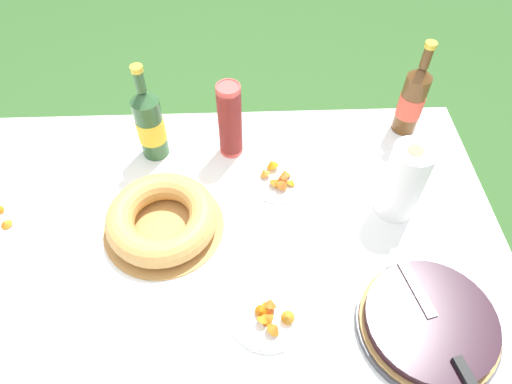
% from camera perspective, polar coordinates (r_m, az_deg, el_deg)
% --- Properties ---
extents(ground_plane, '(16.00, 16.00, 0.00)m').
position_cam_1_polar(ground_plane, '(1.91, -5.23, -19.08)').
color(ground_plane, '#335B28').
extents(garden_table, '(1.69, 1.09, 0.74)m').
position_cam_1_polar(garden_table, '(1.30, -7.37, -8.86)').
color(garden_table, brown).
rests_on(garden_table, ground_plane).
extents(tablecloth, '(1.70, 1.10, 0.10)m').
position_cam_1_polar(tablecloth, '(1.25, -7.61, -7.65)').
color(tablecloth, white).
rests_on(tablecloth, garden_table).
extents(berry_tart, '(0.33, 0.33, 0.06)m').
position_cam_1_polar(berry_tart, '(1.18, 20.79, -15.09)').
color(berry_tart, '#38383D').
rests_on(berry_tart, tablecloth).
extents(serving_knife, '(0.11, 0.37, 0.01)m').
position_cam_1_polar(serving_knife, '(1.14, 22.01, -15.59)').
color(serving_knife, silver).
rests_on(serving_knife, berry_tart).
extents(bundt_cake, '(0.33, 0.33, 0.08)m').
position_cam_1_polar(bundt_cake, '(1.26, -11.65, -3.32)').
color(bundt_cake, '#B78447').
rests_on(bundt_cake, tablecloth).
extents(cup_stack, '(0.07, 0.07, 0.25)m').
position_cam_1_polar(cup_stack, '(1.38, -3.29, 8.91)').
color(cup_stack, '#E04C47').
rests_on(cup_stack, tablecloth).
extents(cider_bottle_green, '(0.09, 0.09, 0.32)m').
position_cam_1_polar(cider_bottle_green, '(1.41, -13.13, 8.33)').
color(cider_bottle_green, '#2D562D').
rests_on(cider_bottle_green, tablecloth).
extents(cider_bottle_amber, '(0.08, 0.08, 0.32)m').
position_cam_1_polar(cider_bottle_amber, '(1.53, 18.97, 10.89)').
color(cider_bottle_amber, brown).
rests_on(cider_bottle_amber, tablecloth).
extents(snack_plate_left, '(0.20, 0.20, 0.06)m').
position_cam_1_polar(snack_plate_left, '(1.14, 1.56, -14.89)').
color(snack_plate_left, white).
rests_on(snack_plate_left, tablecloth).
extents(snack_plate_right, '(0.20, 0.20, 0.05)m').
position_cam_1_polar(snack_plate_right, '(1.37, 2.86, 2.02)').
color(snack_plate_right, white).
rests_on(snack_plate_right, tablecloth).
extents(paper_towel_roll, '(0.11, 0.11, 0.24)m').
position_cam_1_polar(paper_towel_roll, '(1.28, 17.99, 1.25)').
color(paper_towel_roll, white).
rests_on(paper_towel_roll, tablecloth).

